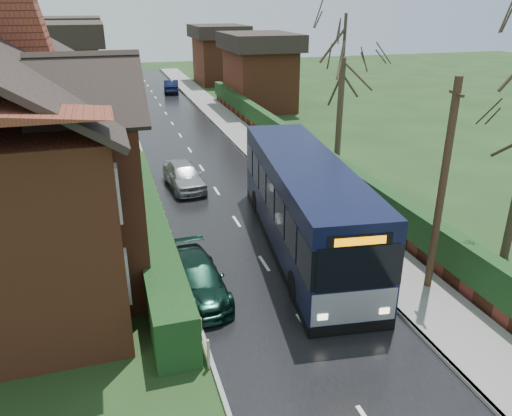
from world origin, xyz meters
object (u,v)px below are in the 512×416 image
object	(u,v)px
bus	(304,205)
telegraph_pole	(442,190)
bus_stop_sign	(323,183)
car_green	(196,279)
car_silver	(184,175)

from	to	relation	value
bus	telegraph_pole	world-z (taller)	telegraph_pole
bus_stop_sign	telegraph_pole	xyz separation A→B (m)	(1.17, -6.20, 1.79)
telegraph_pole	car_green	bearing A→B (deg)	-179.42
car_green	telegraph_pole	distance (m)	8.37
car_silver	car_green	bearing A→B (deg)	-102.09
bus	bus_stop_sign	xyz separation A→B (m)	(1.72, 2.03, 0.03)
car_silver	car_green	xyz separation A→B (m)	(-1.28, -10.33, -0.09)
car_silver	car_green	size ratio (longest dim) A/B	0.98
bus_stop_sign	bus	bearing A→B (deg)	-113.81
bus	car_green	xyz separation A→B (m)	(-4.69, -2.28, -1.16)
bus_stop_sign	telegraph_pole	size ratio (longest dim) A/B	0.38
car_silver	bus	bearing A→B (deg)	-72.07
car_green	bus_stop_sign	world-z (taller)	bus_stop_sign
bus_stop_sign	telegraph_pole	distance (m)	6.56
car_silver	car_green	world-z (taller)	car_silver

